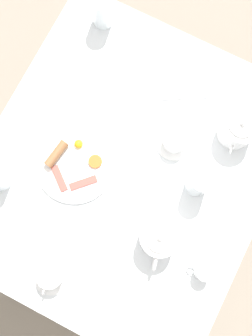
{
  "coord_description": "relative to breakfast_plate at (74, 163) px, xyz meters",
  "views": [
    {
      "loc": [
        -0.11,
        0.21,
        2.14
      ],
      "look_at": [
        0.0,
        0.0,
        0.77
      ],
      "focal_mm": 42.0,
      "sensor_mm": 36.0,
      "label": 1
    }
  ],
  "objects": [
    {
      "name": "water_glass_short",
      "position": [
        0.17,
        -0.54,
        0.06
      ],
      "size": [
        0.08,
        0.08,
        0.13
      ],
      "color": "white",
      "rests_on": "table"
    },
    {
      "name": "teapot_far",
      "position": [
        -0.38,
        0.1,
        0.05
      ],
      "size": [
        0.13,
        0.21,
        0.13
      ],
      "rotation": [
        0.0,
        0.0,
        5.01
      ],
      "color": "white",
      "rests_on": "table"
    },
    {
      "name": "wine_glass_spare",
      "position": [
        -0.42,
        -0.13,
        0.06
      ],
      "size": [
        0.08,
        0.08,
        0.14
      ],
      "color": "white",
      "rests_on": "table"
    },
    {
      "name": "table",
      "position": [
        -0.17,
        -0.07,
        -0.08
      ],
      "size": [
        1.0,
        1.14,
        0.75
      ],
      "color": "silver",
      "rests_on": "ground_plane"
    },
    {
      "name": "breakfast_plate",
      "position": [
        0.0,
        0.0,
        0.0
      ],
      "size": [
        0.28,
        0.28,
        0.04
      ],
      "color": "white",
      "rests_on": "table"
    },
    {
      "name": "creamer_jug",
      "position": [
        -0.56,
        0.13,
        0.02
      ],
      "size": [
        0.08,
        0.06,
        0.06
      ],
      "color": "white",
      "rests_on": "table"
    },
    {
      "name": "teapot_near",
      "position": [
        -0.46,
        -0.37,
        0.05
      ],
      "size": [
        0.13,
        0.22,
        0.13
      ],
      "rotation": [
        0.0,
        0.0,
        1.67
      ],
      "color": "white",
      "rests_on": "table"
    },
    {
      "name": "teacup_with_saucer_left",
      "position": [
        -0.28,
        -0.23,
        0.02
      ],
      "size": [
        0.14,
        0.14,
        0.07
      ],
      "color": "white",
      "rests_on": "table"
    },
    {
      "name": "teacup_with_saucer_right",
      "position": [
        -0.12,
        0.37,
        0.02
      ],
      "size": [
        0.14,
        0.14,
        0.07
      ],
      "color": "white",
      "rests_on": "table"
    },
    {
      "name": "knife_by_plate",
      "position": [
        0.1,
        -0.38,
        -0.01
      ],
      "size": [
        0.16,
        0.12,
        0.0
      ],
      "rotation": [
        0.0,
        0.0,
        2.18
      ],
      "color": "silver",
      "rests_on": "table"
    },
    {
      "name": "ground_plane",
      "position": [
        -0.17,
        -0.07,
        -0.76
      ],
      "size": [
        8.0,
        8.0,
        0.0
      ],
      "primitive_type": "plane",
      "color": "gray"
    },
    {
      "name": "napkin_folded",
      "position": [
        -0.21,
        -0.45,
        -0.01
      ],
      "size": [
        0.22,
        0.2,
        0.01
      ],
      "rotation": [
        0.0,
        0.0,
        3.67
      ],
      "color": "white",
      "rests_on": "table"
    }
  ]
}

